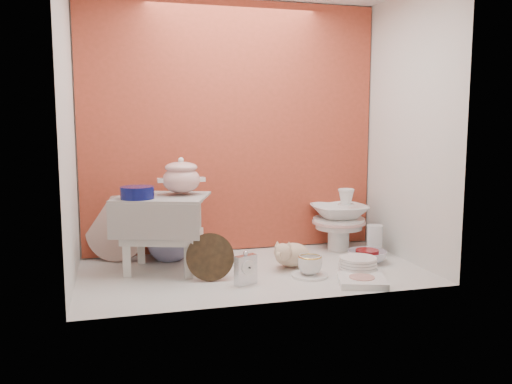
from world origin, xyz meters
The scene contains 17 objects.
ground centered at (0.00, 0.00, 0.00)m, with size 1.80×1.80×0.00m, color silver.
niche_shell centered at (0.00, 0.18, 0.93)m, with size 1.86×1.03×1.53m.
step_stool centered at (-0.46, 0.14, 0.20)m, with size 0.46×0.39×0.40m, color silver, non-canonical shape.
soup_tureen centered at (-0.35, 0.15, 0.50)m, with size 0.24×0.24×0.20m, color white, non-canonical shape.
cobalt_bowl centered at (-0.59, 0.07, 0.43)m, with size 0.17×0.17×0.06m, color #0A0F50.
floral_platter centered at (-0.69, 0.42, 0.18)m, with size 0.38×0.11×0.37m, color silver, non-canonical shape.
blue_white_vase centered at (-0.40, 0.36, 0.14)m, with size 0.27×0.27×0.28m, color white.
lacquer_tray centered at (-0.25, -0.09, 0.12)m, with size 0.24×0.09×0.23m, color black, non-canonical shape.
mantel_clock centered at (-0.10, -0.22, 0.08)m, with size 0.11×0.04×0.17m, color silver.
plush_pig centered at (0.22, 0.01, 0.07)m, with size 0.25×0.17×0.15m, color beige.
teacup_saucer centered at (0.25, -0.17, 0.01)m, with size 0.19×0.19×0.01m, color white.
gold_rim_teacup centered at (0.25, -0.17, 0.06)m, with size 0.13×0.13×0.10m, color white.
lattice_dish centered at (0.46, -0.35, 0.02)m, with size 0.23×0.23×0.03m, color white.
dinner_plate_stack centered at (0.51, -0.19, 0.04)m, with size 0.21×0.21×0.09m, color white.
crystal_bowl centered at (0.66, 0.00, 0.03)m, with size 0.22×0.22×0.07m, color silver.
clear_glass_vase centered at (0.78, 0.13, 0.09)m, with size 0.09×0.09×0.18m, color silver.
porcelain_tower centered at (0.63, 0.32, 0.19)m, with size 0.33×0.33×0.38m, color white, non-canonical shape.
Camera 1 is at (-0.70, -2.64, 0.79)m, focal length 37.17 mm.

